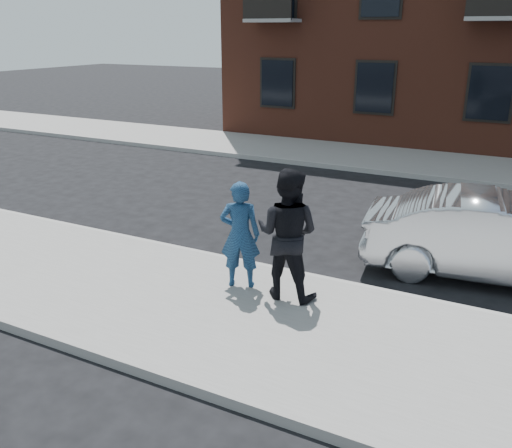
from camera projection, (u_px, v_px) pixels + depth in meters
The scene contains 8 objects.
ground at pixel (370, 348), 7.45m from camera, with size 100.00×100.00×0.00m, color black.
near_sidewalk at pixel (365, 352), 7.22m from camera, with size 50.00×3.50×0.15m, color gray.
near_curb at pixel (397, 297), 8.72m from camera, with size 50.00×0.10×0.15m, color #999691.
far_sidewalk at pixel (471, 168), 16.85m from camera, with size 50.00×3.50×0.15m, color gray.
far_curb at pixel (464, 182), 15.34m from camera, with size 50.00×0.10×0.15m, color #999691.
silver_sedan at pixel (497, 238), 9.34m from camera, with size 1.56×4.48×1.48m, color #B7BABF.
man_hoodie at pixel (240, 235), 8.66m from camera, with size 0.76×0.63×1.77m.
man_peacoat at pixel (287, 234), 8.27m from camera, with size 1.04×0.83×2.07m.
Camera 1 is at (1.54, -6.45, 4.12)m, focal length 38.00 mm.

